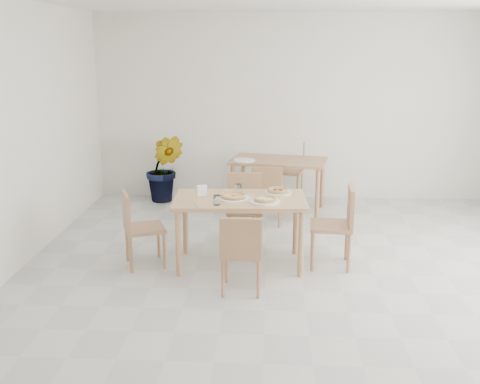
{
  "coord_description": "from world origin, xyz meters",
  "views": [
    {
      "loc": [
        -0.35,
        -5.07,
        2.33
      ],
      "look_at": [
        -0.65,
        0.66,
        0.82
      ],
      "focal_mm": 42.0,
      "sensor_mm": 36.0,
      "label": 1
    }
  ],
  "objects_px": {
    "second_table": "(279,166)",
    "chair_west": "(137,224)",
    "tumbler_a": "(217,200)",
    "main_table": "(240,206)",
    "chair_south": "(241,249)",
    "pizza_mushroom": "(265,199)",
    "chair_north": "(245,203)",
    "chair_back_n": "(289,166)",
    "chair_east": "(339,220)",
    "plate_empty": "(244,160)",
    "pizza_margherita": "(234,196)",
    "pizza_pepperoni": "(278,190)",
    "plate_mushroom": "(265,201)",
    "potted_plant": "(165,168)",
    "plate_margherita": "(234,198)",
    "napkin_holder": "(202,191)",
    "chair_back_s": "(268,191)",
    "plate_pepperoni": "(278,192)"
  },
  "relations": [
    {
      "from": "plate_mushroom",
      "to": "pizza_mushroom",
      "type": "relative_size",
      "value": 1.17
    },
    {
      "from": "plate_pepperoni",
      "to": "main_table",
      "type": "bearing_deg",
      "value": -150.63
    },
    {
      "from": "chair_south",
      "to": "potted_plant",
      "type": "distance_m",
      "value": 3.5
    },
    {
      "from": "plate_margherita",
      "to": "potted_plant",
      "type": "height_order",
      "value": "potted_plant"
    },
    {
      "from": "tumbler_a",
      "to": "chair_back_n",
      "type": "xyz_separation_m",
      "value": [
        0.84,
        3.06,
        -0.29
      ]
    },
    {
      "from": "pizza_pepperoni",
      "to": "napkin_holder",
      "type": "relative_size",
      "value": 1.97
    },
    {
      "from": "second_table",
      "to": "chair_west",
      "type": "bearing_deg",
      "value": -113.93
    },
    {
      "from": "napkin_holder",
      "to": "chair_west",
      "type": "bearing_deg",
      "value": 167.45
    },
    {
      "from": "pizza_margherita",
      "to": "pizza_mushroom",
      "type": "xyz_separation_m",
      "value": [
        0.33,
        -0.11,
        0.0
      ]
    },
    {
      "from": "tumbler_a",
      "to": "main_table",
      "type": "bearing_deg",
      "value": 50.64
    },
    {
      "from": "napkin_holder",
      "to": "potted_plant",
      "type": "distance_m",
      "value": 2.63
    },
    {
      "from": "plate_margherita",
      "to": "tumbler_a",
      "type": "xyz_separation_m",
      "value": [
        -0.15,
        -0.23,
        0.04
      ]
    },
    {
      "from": "chair_south",
      "to": "chair_back_s",
      "type": "xyz_separation_m",
      "value": [
        0.24,
        2.16,
        0.01
      ]
    },
    {
      "from": "chair_east",
      "to": "tumbler_a",
      "type": "bearing_deg",
      "value": -73.17
    },
    {
      "from": "pizza_pepperoni",
      "to": "pizza_mushroom",
      "type": "bearing_deg",
      "value": -110.16
    },
    {
      "from": "napkin_holder",
      "to": "tumbler_a",
      "type": "bearing_deg",
      "value": -80.57
    },
    {
      "from": "plate_mushroom",
      "to": "chair_back_n",
      "type": "height_order",
      "value": "chair_back_n"
    },
    {
      "from": "chair_south",
      "to": "pizza_mushroom",
      "type": "distance_m",
      "value": 0.71
    },
    {
      "from": "chair_west",
      "to": "second_table",
      "type": "bearing_deg",
      "value": -56.06
    },
    {
      "from": "pizza_mushroom",
      "to": "second_table",
      "type": "xyz_separation_m",
      "value": [
        0.17,
        2.24,
        -0.13
      ]
    },
    {
      "from": "chair_south",
      "to": "plate_mushroom",
      "type": "distance_m",
      "value": 0.7
    },
    {
      "from": "chair_east",
      "to": "pizza_pepperoni",
      "type": "distance_m",
      "value": 0.73
    },
    {
      "from": "plate_pepperoni",
      "to": "tumbler_a",
      "type": "bearing_deg",
      "value": -141.59
    },
    {
      "from": "plate_empty",
      "to": "main_table",
      "type": "bearing_deg",
      "value": -88.66
    },
    {
      "from": "chair_east",
      "to": "potted_plant",
      "type": "height_order",
      "value": "potted_plant"
    },
    {
      "from": "tumbler_a",
      "to": "potted_plant",
      "type": "bearing_deg",
      "value": 110.94
    },
    {
      "from": "chair_west",
      "to": "tumbler_a",
      "type": "height_order",
      "value": "tumbler_a"
    },
    {
      "from": "plate_margherita",
      "to": "chair_back_s",
      "type": "distance_m",
      "value": 1.53
    },
    {
      "from": "chair_south",
      "to": "tumbler_a",
      "type": "relative_size",
      "value": 8.01
    },
    {
      "from": "chair_west",
      "to": "pizza_pepperoni",
      "type": "distance_m",
      "value": 1.57
    },
    {
      "from": "chair_north",
      "to": "plate_pepperoni",
      "type": "bearing_deg",
      "value": -53.18
    },
    {
      "from": "chair_north",
      "to": "potted_plant",
      "type": "xyz_separation_m",
      "value": [
        -1.29,
        1.77,
        0.03
      ]
    },
    {
      "from": "chair_north",
      "to": "chair_back_n",
      "type": "xyz_separation_m",
      "value": [
        0.6,
        2.08,
        0.02
      ]
    },
    {
      "from": "pizza_margherita",
      "to": "second_table",
      "type": "distance_m",
      "value": 2.2
    },
    {
      "from": "plate_pepperoni",
      "to": "napkin_holder",
      "type": "distance_m",
      "value": 0.84
    },
    {
      "from": "napkin_holder",
      "to": "chair_back_n",
      "type": "height_order",
      "value": "same"
    },
    {
      "from": "pizza_margherita",
      "to": "pizza_pepperoni",
      "type": "distance_m",
      "value": 0.55
    },
    {
      "from": "second_table",
      "to": "plate_empty",
      "type": "distance_m",
      "value": 0.51
    },
    {
      "from": "plate_margherita",
      "to": "napkin_holder",
      "type": "relative_size",
      "value": 2.72
    },
    {
      "from": "main_table",
      "to": "chair_east",
      "type": "relative_size",
      "value": 1.61
    },
    {
      "from": "napkin_holder",
      "to": "plate_empty",
      "type": "distance_m",
      "value": 1.97
    },
    {
      "from": "chair_west",
      "to": "pizza_margherita",
      "type": "distance_m",
      "value": 1.07
    },
    {
      "from": "plate_margherita",
      "to": "potted_plant",
      "type": "relative_size",
      "value": 0.34
    },
    {
      "from": "plate_margherita",
      "to": "pizza_margherita",
      "type": "distance_m",
      "value": 0.02
    },
    {
      "from": "chair_east",
      "to": "pizza_mushroom",
      "type": "distance_m",
      "value": 0.85
    },
    {
      "from": "chair_west",
      "to": "potted_plant",
      "type": "bearing_deg",
      "value": -17.11
    },
    {
      "from": "second_table",
      "to": "chair_back_s",
      "type": "distance_m",
      "value": 0.72
    },
    {
      "from": "chair_north",
      "to": "napkin_holder",
      "type": "relative_size",
      "value": 6.61
    },
    {
      "from": "plate_empty",
      "to": "napkin_holder",
      "type": "bearing_deg",
      "value": -100.58
    },
    {
      "from": "chair_east",
      "to": "pizza_pepperoni",
      "type": "relative_size",
      "value": 3.55
    }
  ]
}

